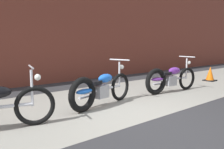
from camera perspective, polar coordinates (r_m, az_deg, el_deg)
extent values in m
plane|color=#2D2D30|center=(4.50, 10.34, -10.62)|extent=(80.00, 80.00, 0.00)
cube|color=gray|center=(5.72, -3.42, -6.59)|extent=(36.00, 3.50, 0.01)
torus|color=black|center=(4.23, -18.21, -7.25)|extent=(0.68, 0.26, 0.68)
cylinder|color=silver|center=(4.16, -18.93, -3.15)|extent=(0.05, 0.05, 0.62)
cylinder|color=silver|center=(4.11, -19.14, 1.79)|extent=(0.19, 0.57, 0.03)
sphere|color=white|center=(4.14, -17.66, -0.62)|extent=(0.11, 0.11, 0.11)
torus|color=black|center=(5.78, 2.02, -3.02)|extent=(0.68, 0.21, 0.68)
torus|color=black|center=(4.81, -7.18, -4.90)|extent=(0.74, 0.27, 0.73)
cylinder|color=silver|center=(5.27, -2.15, -3.59)|extent=(1.22, 0.30, 0.06)
cube|color=#99999E|center=(5.22, -2.72, -4.15)|extent=(0.36, 0.28, 0.28)
ellipsoid|color=blue|center=(5.29, -1.61, -0.91)|extent=(0.47, 0.27, 0.20)
ellipsoid|color=blue|center=(4.83, -6.77, -4.11)|extent=(0.47, 0.26, 0.10)
cube|color=black|center=(5.03, -4.22, -2.05)|extent=(0.31, 0.25, 0.08)
cylinder|color=silver|center=(5.70, 1.79, -0.01)|extent=(0.05, 0.05, 0.62)
cylinder|color=silver|center=(5.67, 1.81, 3.60)|extent=(0.15, 0.57, 0.03)
sphere|color=white|center=(5.76, 2.39, 1.87)|extent=(0.11, 0.11, 0.11)
cylinder|color=silver|center=(5.16, -5.73, -5.22)|extent=(0.55, 0.17, 0.06)
torus|color=black|center=(7.52, 17.77, -0.96)|extent=(0.68, 0.16, 0.68)
torus|color=black|center=(6.56, 10.63, -1.68)|extent=(0.74, 0.22, 0.73)
cylinder|color=silver|center=(7.02, 14.45, -1.07)|extent=(1.23, 0.20, 0.06)
cube|color=#99999E|center=(6.97, 14.00, -1.45)|extent=(0.34, 0.26, 0.28)
ellipsoid|color=#6B2D93|center=(7.05, 14.95, 0.91)|extent=(0.46, 0.24, 0.20)
ellipsoid|color=#6B2D93|center=(6.58, 10.96, -1.12)|extent=(0.46, 0.23, 0.10)
cube|color=black|center=(6.79, 12.92, 0.23)|extent=(0.30, 0.23, 0.08)
cylinder|color=silver|center=(7.45, 17.67, 1.38)|extent=(0.05, 0.05, 0.62)
cylinder|color=silver|center=(7.42, 17.78, 4.14)|extent=(0.10, 0.58, 0.03)
sphere|color=white|center=(7.51, 18.21, 2.78)|extent=(0.11, 0.11, 0.11)
cylinder|color=silver|center=(6.91, 11.72, -2.13)|extent=(0.55, 0.13, 0.06)
cone|color=orange|center=(9.61, 22.77, 0.17)|extent=(0.32, 0.32, 0.55)
cube|color=black|center=(9.65, 22.69, -1.33)|extent=(0.40, 0.40, 0.04)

